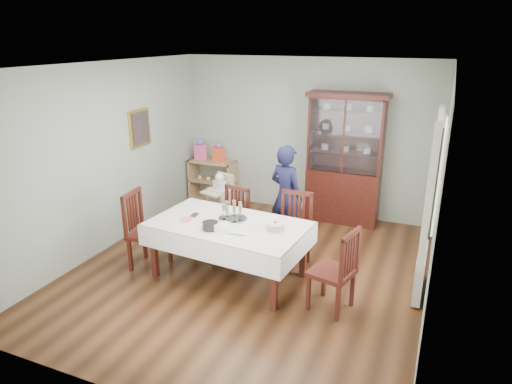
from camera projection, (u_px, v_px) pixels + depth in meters
The scene contains 25 objects.
floor at pixel (249, 270), 6.21m from camera, with size 5.00×5.00×0.00m, color #593319.
room_shell at pixel (264, 140), 6.11m from camera, with size 5.00×5.00×5.00m.
dining_table at pixel (229, 250), 5.94m from camera, with size 2.09×1.31×0.76m.
china_cabinet at pixel (345, 157), 7.53m from camera, with size 1.30×0.48×2.18m.
sideboard at pixel (213, 181), 8.70m from camera, with size 0.90×0.38×0.80m.
picture_frame at pixel (140, 128), 7.18m from camera, with size 0.04×0.48×0.58m, color gold.
window at pixel (439, 174), 5.15m from camera, with size 0.04×1.02×1.22m, color white.
curtain_left at pixel (429, 199), 4.67m from camera, with size 0.07×0.30×1.55m, color silver.
curtain_right at pixel (434, 168), 5.75m from camera, with size 0.07×0.30×1.55m, color silver.
radiator at pixel (420, 271), 5.58m from camera, with size 0.10×0.80×0.55m, color white.
chair_far_left at pixel (231, 234), 6.63m from camera, with size 0.50×0.50×0.97m.
chair_far_right at pixel (292, 245), 6.25m from camera, with size 0.48×0.48×1.03m.
chair_end_left at pixel (148, 245), 6.23m from camera, with size 0.53×0.53×1.07m.
chair_end_right at pixel (332, 285), 5.25m from camera, with size 0.55×0.55×1.02m.
woman at pixel (286, 196), 6.75m from camera, with size 0.57×0.37×1.55m, color black.
high_chair at pixel (221, 210), 7.27m from camera, with size 0.57×0.57×1.00m.
champagne_tray at pixel (233, 215), 5.91m from camera, with size 0.37×0.37×0.23m.
birthday_cake at pixel (275, 227), 5.60m from camera, with size 0.26×0.26×0.18m.
plate_stack_dark at pixel (210, 226), 5.63m from camera, with size 0.20×0.20×0.09m, color black.
plate_stack_white at pixel (222, 227), 5.59m from camera, with size 0.21×0.21×0.09m, color white.
napkin_stack at pixel (186, 219), 5.91m from camera, with size 0.15×0.15×0.02m, color #FC5D95.
cutlery at pixel (192, 215), 6.08m from camera, with size 0.11×0.16×0.01m, color silver, non-canonical shape.
cake_knife at pixel (234, 234), 5.48m from camera, with size 0.27×0.02×0.01m, color silver.
gift_bag_pink at pixel (200, 151), 8.58m from camera, with size 0.23×0.16×0.39m.
gift_bag_orange at pixel (219, 153), 8.44m from camera, with size 0.22×0.17×0.38m.
Camera 1 is at (2.22, -5.05, 3.04)m, focal length 32.00 mm.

